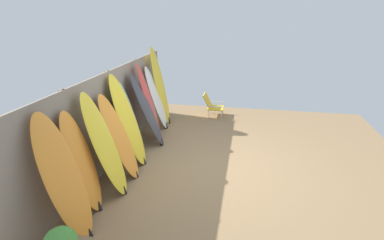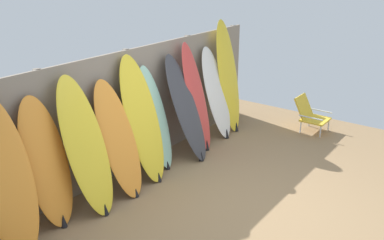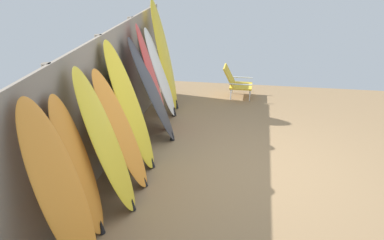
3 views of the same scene
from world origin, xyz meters
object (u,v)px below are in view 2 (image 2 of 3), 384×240
(surfboard_seafoam_5, at_px, (156,119))
(surfboard_yellow_4, at_px, (143,120))
(surfboard_white_8, at_px, (217,94))
(surfboard_orange_0, at_px, (5,178))
(surfboard_yellow_9, at_px, (228,78))
(surfboard_yellow_2, at_px, (86,148))
(surfboard_orange_1, at_px, (47,164))
(surfboard_charcoal_6, at_px, (186,109))
(beach_chair, at_px, (310,114))
(surfboard_orange_3, at_px, (119,140))
(surfboard_red_7, at_px, (197,98))

(surfboard_seafoam_5, bearing_deg, surfboard_yellow_4, -167.78)
(surfboard_yellow_4, bearing_deg, surfboard_white_8, 1.09)
(surfboard_orange_0, distance_m, surfboard_yellow_9, 4.37)
(surfboard_orange_0, height_order, surfboard_yellow_2, surfboard_orange_0)
(surfboard_orange_0, xyz_separation_m, surfboard_orange_1, (0.55, 0.08, -0.08))
(surfboard_charcoal_6, bearing_deg, beach_chair, -26.95)
(surfboard_orange_3, relative_size, surfboard_charcoal_6, 0.94)
(surfboard_yellow_4, xyz_separation_m, beach_chair, (3.16, -1.22, -0.56))
(surfboard_seafoam_5, xyz_separation_m, surfboard_red_7, (0.92, -0.07, 0.10))
(surfboard_orange_1, xyz_separation_m, surfboard_orange_3, (1.01, -0.13, -0.02))
(surfboard_orange_1, height_order, surfboard_seafoam_5, surfboard_orange_1)
(surfboard_yellow_4, height_order, surfboard_seafoam_5, surfboard_yellow_4)
(surfboard_orange_0, height_order, surfboard_charcoal_6, surfboard_orange_0)
(surfboard_orange_0, height_order, surfboard_yellow_9, surfboard_yellow_9)
(surfboard_orange_0, distance_m, surfboard_orange_1, 0.56)
(surfboard_yellow_4, relative_size, surfboard_charcoal_6, 1.08)
(surfboard_orange_1, xyz_separation_m, surfboard_charcoal_6, (2.42, -0.17, 0.03))
(surfboard_orange_0, relative_size, surfboard_red_7, 0.98)
(surfboard_yellow_2, height_order, surfboard_seafoam_5, surfboard_yellow_2)
(surfboard_yellow_2, bearing_deg, surfboard_red_7, 1.04)
(surfboard_orange_0, distance_m, surfboard_seafoam_5, 2.44)
(surfboard_seafoam_5, relative_size, beach_chair, 2.46)
(surfboard_yellow_2, height_order, beach_chair, surfboard_yellow_2)
(surfboard_orange_3, distance_m, surfboard_seafoam_5, 0.88)
(surfboard_orange_1, distance_m, surfboard_red_7, 2.81)
(surfboard_red_7, distance_m, beach_chair, 2.30)
(surfboard_orange_3, relative_size, beach_chair, 2.44)
(surfboard_orange_3, xyz_separation_m, surfboard_yellow_9, (2.81, 0.07, 0.23))
(surfboard_orange_0, height_order, surfboard_red_7, surfboard_red_7)
(surfboard_orange_1, relative_size, surfboard_red_7, 0.89)
(surfboard_orange_3, distance_m, surfboard_red_7, 1.80)
(surfboard_orange_1, height_order, surfboard_charcoal_6, surfboard_charcoal_6)
(surfboard_orange_3, xyz_separation_m, surfboard_white_8, (2.43, 0.06, 0.02))
(surfboard_red_7, bearing_deg, surfboard_seafoam_5, 175.40)
(surfboard_seafoam_5, relative_size, surfboard_charcoal_6, 0.95)
(surfboard_yellow_4, bearing_deg, surfboard_orange_3, -176.95)
(surfboard_orange_0, xyz_separation_m, surfboard_charcoal_6, (2.97, -0.10, -0.05))
(surfboard_white_8, distance_m, beach_chair, 1.82)
(surfboard_red_7, xyz_separation_m, surfboard_yellow_9, (1.01, 0.03, 0.13))
(surfboard_yellow_2, height_order, surfboard_yellow_4, surfboard_yellow_4)
(surfboard_yellow_2, bearing_deg, surfboard_charcoal_6, -1.13)
(surfboard_yellow_2, distance_m, surfboard_yellow_9, 3.35)
(surfboard_orange_0, xyz_separation_m, surfboard_white_8, (3.99, 0.01, -0.07))
(surfboard_orange_1, relative_size, surfboard_charcoal_6, 0.96)
(surfboard_orange_3, height_order, surfboard_yellow_9, surfboard_yellow_9)
(surfboard_yellow_4, distance_m, surfboard_charcoal_6, 0.92)
(surfboard_red_7, bearing_deg, surfboard_orange_1, 178.10)
(surfboard_charcoal_6, relative_size, surfboard_white_8, 1.03)
(surfboard_charcoal_6, height_order, surfboard_red_7, surfboard_red_7)
(surfboard_orange_3, xyz_separation_m, beach_chair, (3.66, -1.19, -0.44))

